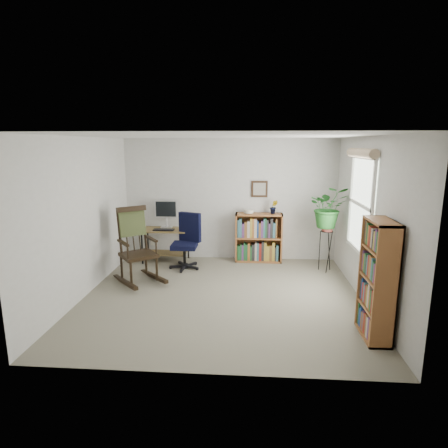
# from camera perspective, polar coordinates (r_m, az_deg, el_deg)

# --- Properties ---
(floor) EXTENTS (4.20, 4.00, 0.00)m
(floor) POSITION_cam_1_polar(r_m,az_deg,el_deg) (5.85, -0.29, -10.93)
(floor) COLOR gray
(floor) RESTS_ON ground
(ceiling) EXTENTS (4.20, 4.00, 0.00)m
(ceiling) POSITION_cam_1_polar(r_m,az_deg,el_deg) (5.39, -0.32, 13.26)
(ceiling) COLOR silver
(ceiling) RESTS_ON ground
(wall_back) EXTENTS (4.20, 0.00, 2.40)m
(wall_back) POSITION_cam_1_polar(r_m,az_deg,el_deg) (7.47, 0.89, 3.68)
(wall_back) COLOR silver
(wall_back) RESTS_ON ground
(wall_front) EXTENTS (4.20, 0.00, 2.40)m
(wall_front) POSITION_cam_1_polar(r_m,az_deg,el_deg) (3.57, -2.80, -5.67)
(wall_front) COLOR silver
(wall_front) RESTS_ON ground
(wall_left) EXTENTS (0.00, 4.00, 2.40)m
(wall_left) POSITION_cam_1_polar(r_m,az_deg,el_deg) (6.03, -20.61, 0.90)
(wall_left) COLOR silver
(wall_left) RESTS_ON ground
(wall_right) EXTENTS (0.00, 4.00, 2.40)m
(wall_right) POSITION_cam_1_polar(r_m,az_deg,el_deg) (5.73, 21.11, 0.32)
(wall_right) COLOR silver
(wall_right) RESTS_ON ground
(window) EXTENTS (0.12, 1.20, 1.50)m
(window) POSITION_cam_1_polar(r_m,az_deg,el_deg) (5.97, 20.07, 2.79)
(window) COLOR white
(window) RESTS_ON wall_right
(desk) EXTENTS (0.91, 0.50, 0.65)m
(desk) POSITION_cam_1_polar(r_m,az_deg,el_deg) (7.53, -8.88, -3.19)
(desk) COLOR brown
(desk) RESTS_ON floor
(monitor) EXTENTS (0.46, 0.16, 0.56)m
(monitor) POSITION_cam_1_polar(r_m,az_deg,el_deg) (7.53, -8.79, 1.55)
(monitor) COLOR silver
(monitor) RESTS_ON desk
(keyboard) EXTENTS (0.40, 0.15, 0.02)m
(keyboard) POSITION_cam_1_polar(r_m,az_deg,el_deg) (7.33, -9.17, -0.88)
(keyboard) COLOR black
(keyboard) RESTS_ON desk
(office_chair) EXTENTS (0.75, 0.75, 1.05)m
(office_chair) POSITION_cam_1_polar(r_m,az_deg,el_deg) (6.98, -6.08, -2.63)
(office_chair) COLOR black
(office_chair) RESTS_ON floor
(rocking_chair) EXTENTS (1.21, 1.29, 1.29)m
(rocking_chair) POSITION_cam_1_polar(r_m,az_deg,el_deg) (6.40, -12.96, -3.12)
(rocking_chair) COLOR black
(rocking_chair) RESTS_ON floor
(low_bookshelf) EXTENTS (0.91, 0.30, 0.96)m
(low_bookshelf) POSITION_cam_1_polar(r_m,az_deg,el_deg) (7.42, 5.30, -2.08)
(low_bookshelf) COLOR #9B5F33
(low_bookshelf) RESTS_ON floor
(tall_bookshelf) EXTENTS (0.27, 0.63, 1.44)m
(tall_bookshelf) POSITION_cam_1_polar(r_m,az_deg,el_deg) (4.80, 22.33, -7.91)
(tall_bookshelf) COLOR #9B5F33
(tall_bookshelf) RESTS_ON floor
(plant_stand) EXTENTS (0.31, 0.31, 0.88)m
(plant_stand) POSITION_cam_1_polar(r_m,az_deg,el_deg) (7.07, 15.28, -3.51)
(plant_stand) COLOR black
(plant_stand) RESTS_ON floor
(spider_plant) EXTENTS (1.69, 1.87, 1.46)m
(spider_plant) POSITION_cam_1_polar(r_m,az_deg,el_deg) (6.87, 15.79, 5.43)
(spider_plant) COLOR #246625
(spider_plant) RESTS_ON plant_stand
(potted_plant_small) EXTENTS (0.13, 0.24, 0.11)m
(potted_plant_small) POSITION_cam_1_polar(r_m,az_deg,el_deg) (7.33, 7.57, 1.98)
(potted_plant_small) COLOR #246625
(potted_plant_small) RESTS_ON low_bookshelf
(framed_picture) EXTENTS (0.32, 0.04, 0.32)m
(framed_picture) POSITION_cam_1_polar(r_m,az_deg,el_deg) (7.40, 5.42, 5.33)
(framed_picture) COLOR black
(framed_picture) RESTS_ON wall_back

